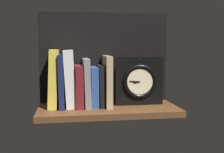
{
  "coord_description": "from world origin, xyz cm",
  "views": [
    {
      "loc": [
        -16.54,
        -117.89,
        26.25
      ],
      "look_at": [
        2.15,
        3.55,
        12.84
      ],
      "focal_mm": 45.06,
      "sensor_mm": 36.0,
      "label": 1
    }
  ],
  "objects_px": {
    "book_navy_bierce": "(61,81)",
    "framed_clock": "(138,81)",
    "book_tan_shortstories": "(106,81)",
    "book_maroon_dawkins": "(79,86)",
    "book_blue_modern": "(94,86)",
    "book_gray_chess": "(87,83)",
    "book_black_skeptic": "(100,85)",
    "book_white_catcher": "(70,79)",
    "book_yellow_seinlanguage": "(54,79)"
  },
  "relations": [
    {
      "from": "book_navy_bierce",
      "to": "framed_clock",
      "type": "bearing_deg",
      "value": 0.63
    },
    {
      "from": "framed_clock",
      "to": "book_tan_shortstories",
      "type": "bearing_deg",
      "value": -178.53
    },
    {
      "from": "book_maroon_dawkins",
      "to": "framed_clock",
      "type": "relative_size",
      "value": 0.83
    },
    {
      "from": "book_navy_bierce",
      "to": "book_blue_modern",
      "type": "distance_m",
      "value": 0.14
    },
    {
      "from": "book_navy_bierce",
      "to": "book_gray_chess",
      "type": "height_order",
      "value": "book_navy_bierce"
    },
    {
      "from": "book_black_skeptic",
      "to": "book_maroon_dawkins",
      "type": "bearing_deg",
      "value": 180.0
    },
    {
      "from": "book_navy_bierce",
      "to": "framed_clock",
      "type": "relative_size",
      "value": 1.05
    },
    {
      "from": "book_blue_modern",
      "to": "book_tan_shortstories",
      "type": "xyz_separation_m",
      "value": [
        0.05,
        0.0,
        0.02
      ]
    },
    {
      "from": "book_blue_modern",
      "to": "book_black_skeptic",
      "type": "height_order",
      "value": "book_black_skeptic"
    },
    {
      "from": "book_blue_modern",
      "to": "book_navy_bierce",
      "type": "bearing_deg",
      "value": 180.0
    },
    {
      "from": "framed_clock",
      "to": "book_maroon_dawkins",
      "type": "bearing_deg",
      "value": -179.19
    },
    {
      "from": "book_blue_modern",
      "to": "framed_clock",
      "type": "distance_m",
      "value": 0.2
    },
    {
      "from": "book_navy_bierce",
      "to": "book_maroon_dawkins",
      "type": "height_order",
      "value": "book_navy_bierce"
    },
    {
      "from": "book_blue_modern",
      "to": "book_maroon_dawkins",
      "type": "bearing_deg",
      "value": 180.0
    },
    {
      "from": "book_blue_modern",
      "to": "framed_clock",
      "type": "relative_size",
      "value": 0.8
    },
    {
      "from": "book_white_catcher",
      "to": "book_maroon_dawkins",
      "type": "bearing_deg",
      "value": 0.0
    },
    {
      "from": "book_white_catcher",
      "to": "book_black_skeptic",
      "type": "bearing_deg",
      "value": 0.0
    },
    {
      "from": "book_gray_chess",
      "to": "framed_clock",
      "type": "height_order",
      "value": "framed_clock"
    },
    {
      "from": "book_navy_bierce",
      "to": "book_white_catcher",
      "type": "bearing_deg",
      "value": 0.0
    },
    {
      "from": "book_yellow_seinlanguage",
      "to": "book_tan_shortstories",
      "type": "xyz_separation_m",
      "value": [
        0.23,
        0.0,
        -0.01
      ]
    },
    {
      "from": "book_yellow_seinlanguage",
      "to": "book_gray_chess",
      "type": "bearing_deg",
      "value": 0.0
    },
    {
      "from": "book_gray_chess",
      "to": "book_blue_modern",
      "type": "bearing_deg",
      "value": 0.0
    },
    {
      "from": "book_navy_bierce",
      "to": "book_maroon_dawkins",
      "type": "relative_size",
      "value": 1.26
    },
    {
      "from": "book_yellow_seinlanguage",
      "to": "book_navy_bierce",
      "type": "bearing_deg",
      "value": 0.0
    },
    {
      "from": "book_white_catcher",
      "to": "book_blue_modern",
      "type": "xyz_separation_m",
      "value": [
        0.1,
        0.0,
        -0.04
      ]
    },
    {
      "from": "book_white_catcher",
      "to": "framed_clock",
      "type": "xyz_separation_m",
      "value": [
        0.31,
        0.0,
        -0.02
      ]
    },
    {
      "from": "book_black_skeptic",
      "to": "book_yellow_seinlanguage",
      "type": "bearing_deg",
      "value": 180.0
    },
    {
      "from": "book_gray_chess",
      "to": "book_yellow_seinlanguage",
      "type": "bearing_deg",
      "value": 180.0
    },
    {
      "from": "book_navy_bierce",
      "to": "framed_clock",
      "type": "xyz_separation_m",
      "value": [
        0.34,
        0.0,
        -0.01
      ]
    },
    {
      "from": "framed_clock",
      "to": "book_yellow_seinlanguage",
      "type": "bearing_deg",
      "value": -179.42
    },
    {
      "from": "book_yellow_seinlanguage",
      "to": "book_blue_modern",
      "type": "height_order",
      "value": "book_yellow_seinlanguage"
    },
    {
      "from": "book_yellow_seinlanguage",
      "to": "framed_clock",
      "type": "xyz_separation_m",
      "value": [
        0.37,
        0.0,
        -0.02
      ]
    },
    {
      "from": "book_yellow_seinlanguage",
      "to": "book_gray_chess",
      "type": "distance_m",
      "value": 0.14
    },
    {
      "from": "book_navy_bierce",
      "to": "book_gray_chess",
      "type": "xyz_separation_m",
      "value": [
        0.11,
        0.0,
        -0.01
      ]
    },
    {
      "from": "book_maroon_dawkins",
      "to": "book_black_skeptic",
      "type": "distance_m",
      "value": 0.09
    },
    {
      "from": "book_white_catcher",
      "to": "book_black_skeptic",
      "type": "relative_size",
      "value": 1.36
    },
    {
      "from": "book_white_catcher",
      "to": "book_blue_modern",
      "type": "height_order",
      "value": "book_white_catcher"
    },
    {
      "from": "book_white_catcher",
      "to": "book_black_skeptic",
      "type": "xyz_separation_m",
      "value": [
        0.13,
        0.0,
        -0.03
      ]
    },
    {
      "from": "book_yellow_seinlanguage",
      "to": "framed_clock",
      "type": "height_order",
      "value": "book_yellow_seinlanguage"
    },
    {
      "from": "book_maroon_dawkins",
      "to": "book_blue_modern",
      "type": "distance_m",
      "value": 0.06
    },
    {
      "from": "book_maroon_dawkins",
      "to": "book_black_skeptic",
      "type": "bearing_deg",
      "value": 0.0
    },
    {
      "from": "book_blue_modern",
      "to": "book_black_skeptic",
      "type": "bearing_deg",
      "value": 0.0
    },
    {
      "from": "book_tan_shortstories",
      "to": "book_yellow_seinlanguage",
      "type": "bearing_deg",
      "value": 180.0
    },
    {
      "from": "book_tan_shortstories",
      "to": "framed_clock",
      "type": "bearing_deg",
      "value": 1.47
    },
    {
      "from": "book_blue_modern",
      "to": "book_black_skeptic",
      "type": "distance_m",
      "value": 0.03
    },
    {
      "from": "book_blue_modern",
      "to": "framed_clock",
      "type": "height_order",
      "value": "framed_clock"
    },
    {
      "from": "book_navy_bierce",
      "to": "framed_clock",
      "type": "distance_m",
      "value": 0.34
    },
    {
      "from": "book_navy_bierce",
      "to": "book_white_catcher",
      "type": "height_order",
      "value": "book_white_catcher"
    },
    {
      "from": "book_white_catcher",
      "to": "book_tan_shortstories",
      "type": "relative_size",
      "value": 1.12
    },
    {
      "from": "book_gray_chess",
      "to": "book_black_skeptic",
      "type": "xyz_separation_m",
      "value": [
        0.06,
        0.0,
        -0.01
      ]
    }
  ]
}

